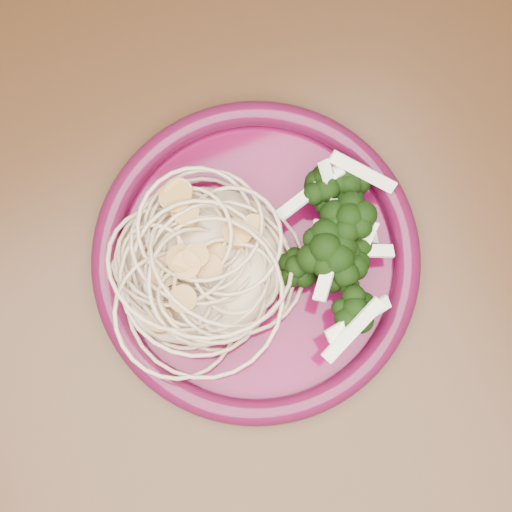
% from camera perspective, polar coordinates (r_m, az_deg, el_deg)
% --- Properties ---
extents(dining_table, '(1.20, 0.80, 0.75)m').
position_cam_1_polar(dining_table, '(0.71, 4.09, 2.62)').
color(dining_table, '#472814').
rests_on(dining_table, ground).
extents(dinner_plate, '(0.34, 0.34, 0.02)m').
position_cam_1_polar(dinner_plate, '(0.60, -0.00, -0.16)').
color(dinner_plate, '#550727').
rests_on(dinner_plate, dining_table).
extents(spaghetti_pile, '(0.18, 0.17, 0.03)m').
position_cam_1_polar(spaghetti_pile, '(0.58, -4.64, -0.52)').
color(spaghetti_pile, '#CCB48C').
rests_on(spaghetti_pile, dinner_plate).
extents(scallop_cluster, '(0.16, 0.16, 0.04)m').
position_cam_1_polar(scallop_cluster, '(0.55, -4.95, 0.13)').
color(scallop_cluster, '#CC9549').
rests_on(scallop_cluster, spaghetti_pile).
extents(broccoli_pile, '(0.12, 0.16, 0.05)m').
position_cam_1_polar(broccoli_pile, '(0.58, 5.72, 0.89)').
color(broccoli_pile, black).
rests_on(broccoli_pile, dinner_plate).
extents(onion_garnish, '(0.08, 0.11, 0.05)m').
position_cam_1_polar(onion_garnish, '(0.55, 6.03, 1.51)').
color(onion_garnish, white).
rests_on(onion_garnish, broccoli_pile).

